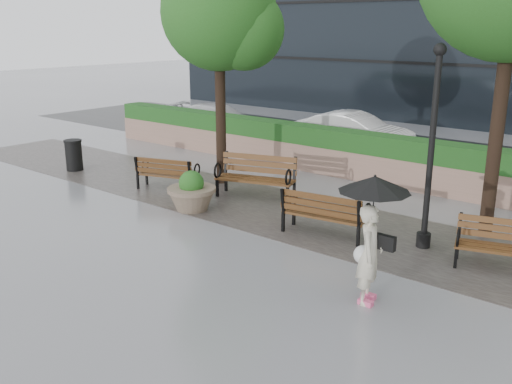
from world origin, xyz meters
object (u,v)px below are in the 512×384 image
Objects in this scene: planter_left at (192,195)px; car_left at (218,119)px; trash_bin at (74,156)px; car_right at (354,132)px; pedestrian at (372,227)px; bench_3 at (504,256)px; bench_1 at (256,186)px; lamppost at (430,162)px; bench_2 at (324,223)px; bench_0 at (168,180)px.

planter_left is 10.13m from car_left.
car_right reaches higher than trash_bin.
car_left is at bearing 129.32° from planter_left.
pedestrian reaches higher than planter_left.
car_left reaches higher than trash_bin.
car_right is (-7.27, 7.21, 0.42)m from bench_3.
trash_bin is at bearing 173.27° from bench_1.
pedestrian is at bearing -84.41° from lamppost.
bench_1 is 1.19× the size of bench_3.
bench_2 is 2.50m from lamppost.
bench_1 is 6.61m from car_right.
bench_0 is at bearing -176.78° from bench_1.
bench_1 is at bearing -177.56° from bench_0.
car_left is (-6.42, 7.84, 0.22)m from planter_left.
bench_2 is at bearing -140.03° from car_left.
bench_0 is 7.61m from car_right.
lamppost is at bearing -132.77° from car_left.
car_right is at bearing -99.03° from car_left.
car_right is (6.06, 0.47, 0.08)m from car_left.
planter_left is at bearing -5.01° from trash_bin.
planter_left is at bearing 172.05° from bench_3.
trash_bin is at bearing -8.05° from bench_2.
pedestrian reaches higher than car_left.
car_left reaches higher than planter_left.
bench_2 reaches higher than bench_0.
lamppost is (7.12, 0.40, 1.49)m from bench_0.
bench_0 is 0.43× the size of car_left.
bench_0 is at bearing -176.74° from lamppost.
bench_3 is at bearing -24.49° from bench_1.
pedestrian reaches higher than car_right.
car_left is 2.01× the size of pedestrian.
car_right is (-0.90, 6.53, 0.37)m from bench_1.
bench_3 is 7.00m from planter_left.
car_right is (-0.37, 8.31, 0.31)m from planter_left.
bench_2 is at bearing -159.60° from lamppost.
bench_2 is 1.62× the size of planter_left.
bench_1 reaches higher than trash_bin.
lamppost is (10.95, 0.76, 1.30)m from trash_bin.
pedestrian reaches higher than trash_bin.
pedestrian is (11.22, -2.03, 0.81)m from trash_bin.
bench_0 is 8.39m from car_left.
lamppost is at bearing -146.34° from car_right.
pedestrian is at bearing -154.01° from car_right.
bench_0 is 3.85m from trash_bin.
pedestrian is (5.06, -3.31, 0.94)m from bench_1.
pedestrian is (2.17, -2.08, 0.98)m from bench_2.
car_left reaches higher than bench_3.
trash_bin is at bearing 61.97° from pedestrian.
lamppost is at bearing -24.68° from bench_1.
trash_bin is 0.23× the size of lamppost.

